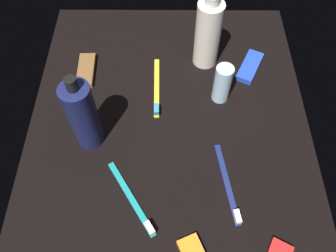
{
  "coord_description": "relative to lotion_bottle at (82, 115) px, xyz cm",
  "views": [
    {
      "loc": [
        39.99,
        0.22,
        65.9
      ],
      "look_at": [
        0.0,
        0.0,
        3.0
      ],
      "focal_mm": 36.57,
      "sensor_mm": 36.0,
      "label": 1
    }
  ],
  "objects": [
    {
      "name": "toothbrush_teal",
      "position": [
        15.04,
        10.4,
        -8.29
      ],
      "size": [
        15.85,
        10.65,
        2.1
      ],
      "color": "teal",
      "rests_on": "ground_plane"
    },
    {
      "name": "toothbrush_navy",
      "position": [
        11.89,
        29.54,
        -8.29
      ],
      "size": [
        17.96,
        4.02,
        2.1
      ],
      "color": "navy",
      "rests_on": "ground_plane"
    },
    {
      "name": "deodorant_stick",
      "position": [
        -11.6,
        29.57,
        -3.84
      ],
      "size": [
        4.04,
        4.04,
        10.12
      ],
      "primitive_type": "cylinder",
      "color": "silver",
      "rests_on": "ground_plane"
    },
    {
      "name": "lotion_bottle",
      "position": [
        0.0,
        0.0,
        0.0
      ],
      "size": [
        6.05,
        6.05,
        20.18
      ],
      "color": "#191E4B",
      "rests_on": "ground_plane"
    },
    {
      "name": "ground_plane",
      "position": [
        -1.32,
        17.38,
        -9.5
      ],
      "size": [
        84.0,
        64.0,
        1.2
      ],
      "primitive_type": "cube",
      "color": "black"
    },
    {
      "name": "bodywash_bottle",
      "position": [
        -23.58,
        26.54,
        0.13
      ],
      "size": [
        6.21,
        6.21,
        19.62
      ],
      "color": "silver",
      "rests_on": "ground_plane"
    },
    {
      "name": "snack_bar_brown",
      "position": [
        -19.31,
        -3.59,
        -8.15
      ],
      "size": [
        10.51,
        4.31,
        1.5
      ],
      "primitive_type": "cube",
      "rotation": [
        0.0,
        0.0,
        0.03
      ],
      "color": "brown",
      "rests_on": "ground_plane"
    },
    {
      "name": "snack_bar_blue",
      "position": [
        -20.77,
        37.87,
        -8.15
      ],
      "size": [
        11.1,
        8.14,
        1.5
      ],
      "primitive_type": "cube",
      "rotation": [
        0.0,
        0.0,
        -0.45
      ],
      "color": "blue",
      "rests_on": "ground_plane"
    },
    {
      "name": "toothbrush_yellow",
      "position": [
        -13.28,
        14.34,
        -8.29
      ],
      "size": [
        18.02,
        1.54,
        2.1
      ],
      "color": "yellow",
      "rests_on": "ground_plane"
    }
  ]
}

